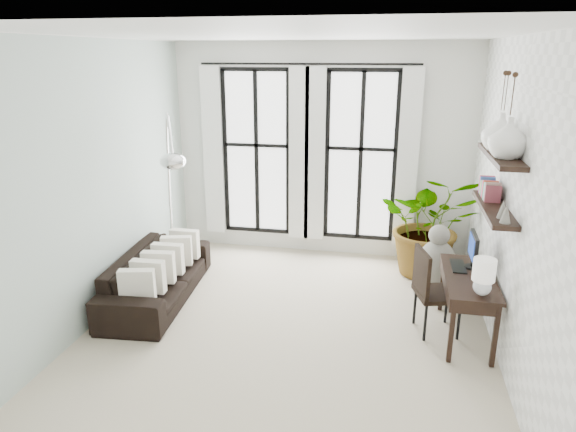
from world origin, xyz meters
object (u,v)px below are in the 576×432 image
(sofa, at_px, (157,276))
(plant, at_px, (430,224))
(desk, at_px, (470,281))
(arc_lamp, at_px, (169,157))
(desk_chair, at_px, (431,286))
(buddha, at_px, (436,266))

(sofa, bearing_deg, plant, -70.98)
(desk, bearing_deg, sofa, 176.25)
(plant, xyz_separation_m, arc_lamp, (-3.33, -1.10, 1.03))
(desk_chair, bearing_deg, desk, -25.56)
(plant, height_order, desk_chair, plant)
(plant, xyz_separation_m, buddha, (0.07, -0.67, -0.34))
(plant, relative_size, arc_lamp, 0.64)
(desk, relative_size, desk_chair, 1.25)
(plant, distance_m, desk, 1.77)
(desk_chair, bearing_deg, buddha, 66.54)
(desk, xyz_separation_m, buddha, (-0.25, 1.07, -0.29))
(plant, xyz_separation_m, desk, (0.32, -1.74, -0.05))
(plant, distance_m, arc_lamp, 3.65)
(sofa, bearing_deg, desk_chair, -97.49)
(desk_chair, xyz_separation_m, buddha, (0.14, 1.00, -0.16))
(desk_chair, bearing_deg, sofa, 161.67)
(desk, xyz_separation_m, desk_chair, (-0.39, 0.07, -0.13))
(desk, relative_size, arc_lamp, 0.53)
(plant, distance_m, buddha, 0.76)
(desk, bearing_deg, arc_lamp, 170.09)
(desk_chair, height_order, buddha, desk_chair)
(desk_chair, bearing_deg, plant, 72.22)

